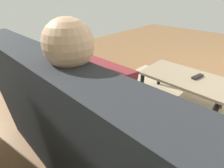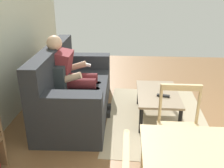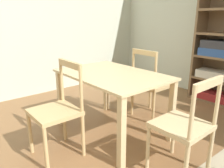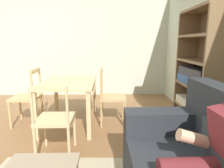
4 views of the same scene
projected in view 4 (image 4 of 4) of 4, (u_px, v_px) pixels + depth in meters
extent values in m
cube|color=beige|center=(55.00, 45.00, 4.99)|extent=(0.12, 5.77, 2.54)
cube|color=#282B30|center=(167.00, 121.00, 2.00)|extent=(0.27, 0.87, 0.23)
cylinder|color=#DBAD89|center=(200.00, 140.00, 1.44)|extent=(0.10, 0.35, 0.19)
cube|color=brown|center=(187.00, 71.00, 3.27)|extent=(0.04, 0.36, 1.77)
cube|color=brown|center=(217.00, 81.00, 2.36)|extent=(0.04, 0.36, 1.77)
cube|color=brown|center=(211.00, 75.00, 2.82)|extent=(0.96, 0.02, 1.77)
cube|color=brown|center=(194.00, 132.00, 2.99)|extent=(0.89, 0.36, 0.04)
cube|color=brown|center=(196.00, 109.00, 2.92)|extent=(0.89, 0.36, 0.04)
cube|color=brown|center=(198.00, 86.00, 2.85)|extent=(0.89, 0.36, 0.04)
cube|color=brown|center=(201.00, 61.00, 2.77)|extent=(0.89, 0.36, 0.04)
cube|color=brown|center=(203.00, 36.00, 2.70)|extent=(0.89, 0.36, 0.04)
cube|color=brown|center=(206.00, 8.00, 2.63)|extent=(0.89, 0.36, 0.04)
cube|color=maroon|center=(193.00, 127.00, 2.98)|extent=(0.73, 0.30, 0.12)
cube|color=beige|center=(194.00, 104.00, 2.94)|extent=(0.73, 0.31, 0.12)
cube|color=#2D5193|center=(197.00, 80.00, 2.86)|extent=(0.74, 0.32, 0.12)
cube|color=#333338|center=(198.00, 72.00, 2.81)|extent=(0.73, 0.31, 0.12)
cube|color=#D1B27F|center=(69.00, 82.00, 3.20)|extent=(1.24, 0.83, 0.02)
cube|color=#D1B27F|center=(56.00, 95.00, 3.82)|extent=(0.06, 0.06, 0.70)
cube|color=#D1B27F|center=(35.00, 116.00, 2.71)|extent=(0.06, 0.06, 0.70)
cube|color=#D1B27F|center=(94.00, 95.00, 3.84)|extent=(0.06, 0.06, 0.70)
cube|color=#D1B27F|center=(89.00, 116.00, 2.72)|extent=(0.06, 0.06, 0.70)
cube|color=tan|center=(113.00, 97.00, 3.27)|extent=(0.42, 0.42, 0.04)
cylinder|color=tan|center=(125.00, 114.00, 3.13)|extent=(0.04, 0.04, 0.45)
cylinder|color=tan|center=(123.00, 107.00, 3.50)|extent=(0.04, 0.04, 0.45)
cylinder|color=tan|center=(101.00, 114.00, 3.12)|extent=(0.04, 0.04, 0.45)
cylinder|color=tan|center=(102.00, 107.00, 3.50)|extent=(0.04, 0.04, 0.45)
cylinder|color=tan|center=(101.00, 86.00, 3.03)|extent=(0.03, 0.03, 0.48)
cylinder|color=tan|center=(102.00, 81.00, 3.40)|extent=(0.03, 0.03, 0.48)
cube|color=tan|center=(101.00, 70.00, 3.17)|extent=(0.38, 0.04, 0.06)
cube|color=#D1B27F|center=(55.00, 119.00, 2.35)|extent=(0.42, 0.42, 0.04)
cylinder|color=#D1B27F|center=(74.00, 129.00, 2.59)|extent=(0.04, 0.04, 0.44)
cylinder|color=#D1B27F|center=(45.00, 130.00, 2.58)|extent=(0.04, 0.04, 0.44)
cylinder|color=#D1B27F|center=(69.00, 144.00, 2.22)|extent=(0.04, 0.04, 0.44)
cylinder|color=#D1B27F|center=(35.00, 144.00, 2.21)|extent=(0.04, 0.04, 0.44)
cylinder|color=#D1B27F|center=(67.00, 106.00, 2.13)|extent=(0.03, 0.03, 0.45)
cylinder|color=#D1B27F|center=(32.00, 107.00, 2.12)|extent=(0.03, 0.03, 0.45)
cube|color=#D1B27F|center=(48.00, 89.00, 2.08)|extent=(0.04, 0.38, 0.06)
cube|color=tan|center=(26.00, 97.00, 3.23)|extent=(0.42, 0.42, 0.04)
cylinder|color=tan|center=(20.00, 107.00, 3.46)|extent=(0.04, 0.04, 0.46)
cylinder|color=tan|center=(10.00, 115.00, 3.09)|extent=(0.04, 0.04, 0.46)
cylinder|color=tan|center=(42.00, 107.00, 3.47)|extent=(0.04, 0.04, 0.46)
cylinder|color=tan|center=(34.00, 115.00, 3.10)|extent=(0.04, 0.04, 0.46)
cylinder|color=tan|center=(40.00, 81.00, 3.37)|extent=(0.03, 0.03, 0.47)
cylinder|color=tan|center=(32.00, 86.00, 3.00)|extent=(0.03, 0.03, 0.47)
cube|color=tan|center=(35.00, 71.00, 3.15)|extent=(0.38, 0.04, 0.06)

